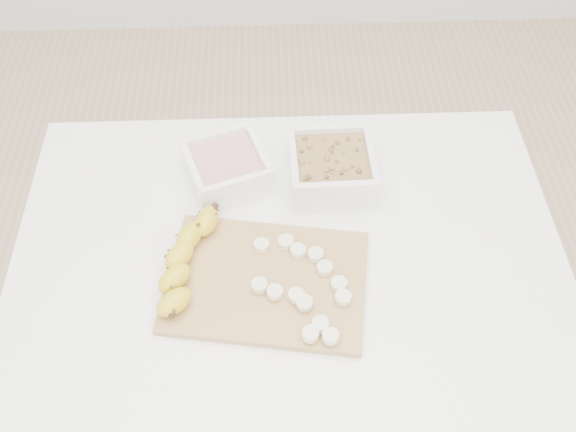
{
  "coord_description": "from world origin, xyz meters",
  "views": [
    {
      "loc": [
        -0.03,
        -0.67,
        1.7
      ],
      "look_at": [
        0.0,
        0.03,
        0.81
      ],
      "focal_mm": 40.0,
      "sensor_mm": 36.0,
      "label": 1
    }
  ],
  "objects_px": {
    "table": "(289,278)",
    "banana": "(186,261)",
    "bowl_yogurt": "(227,167)",
    "cutting_board": "(266,281)",
    "bowl_granola": "(332,167)"
  },
  "relations": [
    {
      "from": "table",
      "to": "cutting_board",
      "type": "xyz_separation_m",
      "value": [
        -0.04,
        -0.07,
        0.1
      ]
    },
    {
      "from": "bowl_granola",
      "to": "banana",
      "type": "height_order",
      "value": "bowl_granola"
    },
    {
      "from": "bowl_granola",
      "to": "cutting_board",
      "type": "xyz_separation_m",
      "value": [
        -0.13,
        -0.24,
        -0.03
      ]
    },
    {
      "from": "table",
      "to": "cutting_board",
      "type": "bearing_deg",
      "value": -119.85
    },
    {
      "from": "table",
      "to": "banana",
      "type": "relative_size",
      "value": 4.38
    },
    {
      "from": "bowl_yogurt",
      "to": "cutting_board",
      "type": "height_order",
      "value": "bowl_yogurt"
    },
    {
      "from": "bowl_yogurt",
      "to": "banana",
      "type": "distance_m",
      "value": 0.23
    },
    {
      "from": "bowl_yogurt",
      "to": "cutting_board",
      "type": "distance_m",
      "value": 0.26
    },
    {
      "from": "bowl_yogurt",
      "to": "bowl_granola",
      "type": "xyz_separation_m",
      "value": [
        0.2,
        -0.01,
        0.0
      ]
    },
    {
      "from": "table",
      "to": "bowl_yogurt",
      "type": "xyz_separation_m",
      "value": [
        -0.11,
        0.17,
        0.13
      ]
    },
    {
      "from": "cutting_board",
      "to": "bowl_granola",
      "type": "bearing_deg",
      "value": 60.93
    },
    {
      "from": "banana",
      "to": "cutting_board",
      "type": "bearing_deg",
      "value": 15.34
    },
    {
      "from": "bowl_yogurt",
      "to": "banana",
      "type": "xyz_separation_m",
      "value": [
        -0.07,
        -0.22,
        -0.0
      ]
    },
    {
      "from": "table",
      "to": "banana",
      "type": "xyz_separation_m",
      "value": [
        -0.18,
        -0.04,
        0.13
      ]
    },
    {
      "from": "bowl_granola",
      "to": "banana",
      "type": "relative_size",
      "value": 0.73
    }
  ]
}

